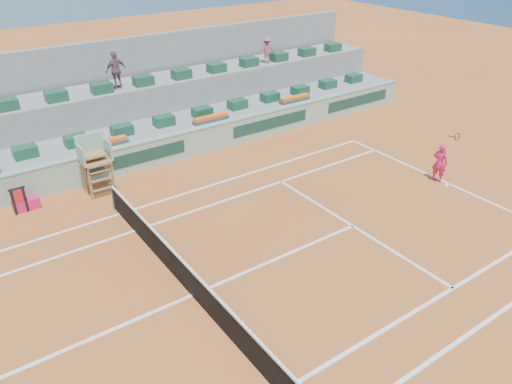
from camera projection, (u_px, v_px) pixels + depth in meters
ground at (192, 295)px, 14.30m from camera, size 90.00×90.00×0.00m
seating_tier_lower at (73, 151)px, 21.68m from camera, size 36.00×4.00×1.20m
seating_tier_upper at (59, 125)px, 22.49m from camera, size 36.00×2.40×2.60m
stadium_back_wall at (45, 97)px, 23.21m from camera, size 36.00×0.40×4.40m
player_bag at (26, 204)px, 18.44m from camera, size 0.94×0.42×0.42m
spectator_mid at (116, 70)px, 22.54m from camera, size 1.07×0.60×1.72m
spectator_right at (267, 50)px, 26.71m from camera, size 1.03×0.78×1.41m
court_lines at (192, 295)px, 14.30m from camera, size 23.89×11.09×0.01m
tennis_net at (191, 281)px, 14.04m from camera, size 0.10×11.97×1.10m
advertising_hoarding at (90, 169)px, 20.10m from camera, size 36.00×0.34×1.26m
umpire_chair at (94, 157)px, 18.93m from camera, size 1.10×0.90×2.40m
seat_row_lower at (76, 140)px, 20.64m from camera, size 32.90×0.60×0.44m
seat_row_upper at (56, 96)px, 21.33m from camera, size 32.90×0.60×0.44m
flower_planters at (44, 158)px, 19.36m from camera, size 26.80×0.36×0.28m
towel_rack at (19, 198)px, 18.02m from camera, size 0.57×0.10×1.03m
tennis_player at (440, 163)px, 20.16m from camera, size 0.55×0.90×2.28m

